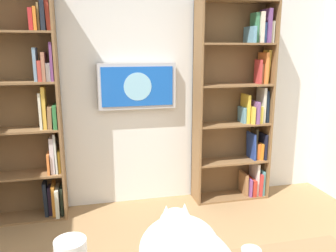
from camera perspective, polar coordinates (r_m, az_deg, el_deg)
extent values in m
cube|color=silver|center=(3.54, -6.55, 8.21)|extent=(4.52, 0.06, 2.70)
cube|color=brown|center=(3.85, 16.24, 3.68)|extent=(0.02, 0.28, 2.10)
cube|color=brown|center=(3.53, 4.92, 3.35)|extent=(0.02, 0.28, 2.10)
cube|color=brown|center=(3.80, 10.01, 3.87)|extent=(0.82, 0.01, 2.10)
cube|color=brown|center=(3.98, 10.18, -11.42)|extent=(0.77, 0.27, 0.02)
cube|color=brown|center=(3.83, 10.43, -5.73)|extent=(0.77, 0.27, 0.02)
cube|color=brown|center=(3.71, 10.69, 0.37)|extent=(0.77, 0.27, 0.02)
cube|color=brown|center=(3.65, 10.96, 6.76)|extent=(0.77, 0.27, 0.02)
cube|color=brown|center=(3.63, 11.25, 13.31)|extent=(0.77, 0.27, 0.02)
cube|color=brown|center=(3.66, 11.55, 19.84)|extent=(0.77, 0.27, 0.02)
cube|color=#59A1AD|center=(4.05, 15.15, -8.91)|extent=(0.03, 0.18, 0.28)
cube|color=#C23431|center=(4.05, 14.66, -9.10)|extent=(0.04, 0.23, 0.25)
cube|color=silver|center=(4.03, 14.19, -8.32)|extent=(0.03, 0.21, 0.37)
cube|color=#B22F22|center=(4.03, 13.63, -9.65)|extent=(0.04, 0.24, 0.19)
cube|color=#80478D|center=(4.01, 13.14, -9.68)|extent=(0.02, 0.20, 0.20)
cube|color=#9F6F44|center=(4.00, 12.49, -9.31)|extent=(0.04, 0.20, 0.25)
cube|color=black|center=(3.92, 15.53, -3.20)|extent=(0.02, 0.18, 0.28)
cube|color=orange|center=(3.93, 14.97, -3.93)|extent=(0.03, 0.18, 0.18)
cube|color=orange|center=(3.92, 14.51, -3.96)|extent=(0.04, 0.14, 0.18)
cube|color=black|center=(3.88, 14.16, -2.82)|extent=(0.02, 0.15, 0.34)
cube|color=#274092|center=(3.88, 13.74, -3.21)|extent=(0.04, 0.19, 0.29)
cube|color=#141F2F|center=(3.83, 15.85, 3.20)|extent=(0.05, 0.15, 0.34)
cube|color=beige|center=(3.81, 15.29, 3.47)|extent=(0.03, 0.17, 0.38)
cube|color=gold|center=(3.82, 14.62, 2.02)|extent=(0.03, 0.23, 0.18)
cube|color=#7A4D86|center=(3.78, 14.11, 2.36)|extent=(0.04, 0.24, 0.23)
cube|color=yellow|center=(3.76, 13.47, 1.95)|extent=(0.03, 0.23, 0.18)
cube|color=yellow|center=(3.75, 12.80, 2.90)|extent=(0.03, 0.19, 0.30)
cube|color=#6197AC|center=(3.74, 12.26, 1.86)|extent=(0.04, 0.15, 0.17)
cube|color=#EBC247|center=(3.80, 16.05, 9.50)|extent=(0.05, 0.13, 0.35)
cube|color=orange|center=(3.78, 15.60, 9.33)|extent=(0.03, 0.19, 0.32)
cube|color=#936546|center=(3.77, 15.09, 8.47)|extent=(0.03, 0.12, 0.20)
cube|color=#C03938|center=(3.73, 14.83, 8.78)|extent=(0.03, 0.13, 0.25)
cube|color=beige|center=(3.78, 16.54, 14.79)|extent=(0.03, 0.17, 0.21)
cube|color=#704280|center=(3.77, 15.97, 15.74)|extent=(0.04, 0.21, 0.33)
cube|color=#345690|center=(3.75, 15.30, 14.77)|extent=(0.03, 0.19, 0.20)
cube|color=beige|center=(3.73, 14.79, 15.59)|extent=(0.04, 0.23, 0.30)
cube|color=#3A7B51|center=(3.70, 14.24, 15.60)|extent=(0.04, 0.14, 0.30)
cube|color=#6099B4|center=(3.68, 13.54, 14.61)|extent=(0.04, 0.23, 0.16)
cube|color=brown|center=(3.36, -17.76, 3.33)|extent=(0.02, 0.28, 2.22)
cube|color=brown|center=(3.55, -23.84, 3.31)|extent=(0.80, 0.01, 2.22)
cube|color=brown|center=(3.75, -22.64, -13.86)|extent=(0.75, 0.27, 0.02)
cube|color=brown|center=(3.58, -23.25, -7.52)|extent=(0.75, 0.27, 0.02)
cube|color=brown|center=(3.46, -23.90, -0.64)|extent=(0.75, 0.27, 0.02)
cube|color=brown|center=(3.39, -24.58, 6.62)|extent=(0.75, 0.27, 0.02)
cube|color=brown|center=(3.38, -25.29, 14.04)|extent=(0.75, 0.27, 0.02)
cube|color=#222B1E|center=(3.64, -17.24, -11.54)|extent=(0.03, 0.21, 0.29)
cube|color=beige|center=(3.63, -17.93, -11.76)|extent=(0.04, 0.24, 0.28)
cube|color=orange|center=(3.64, -18.49, -11.36)|extent=(0.03, 0.21, 0.32)
cube|color=#22192C|center=(3.65, -19.05, -11.57)|extent=(0.03, 0.12, 0.29)
cube|color=black|center=(3.63, -19.73, -11.33)|extent=(0.04, 0.13, 0.34)
cube|color=gold|center=(3.50, -17.66, -5.51)|extent=(0.02, 0.16, 0.21)
cube|color=silver|center=(3.48, -18.19, -4.13)|extent=(0.03, 0.21, 0.39)
cube|color=silver|center=(3.47, -18.73, -4.55)|extent=(0.04, 0.17, 0.35)
cube|color=orange|center=(3.49, -19.27, -5.79)|extent=(0.02, 0.19, 0.20)
cube|color=#30773A|center=(3.37, -18.30, 1.58)|extent=(0.03, 0.21, 0.22)
cube|color=#946841|center=(3.38, -19.06, 1.45)|extent=(0.04, 0.18, 0.21)
cube|color=gold|center=(3.36, -19.97, 2.90)|extent=(0.03, 0.13, 0.39)
cube|color=beige|center=(3.38, -20.46, 2.47)|extent=(0.02, 0.18, 0.34)
cube|color=#79407E|center=(3.33, -18.80, 10.15)|extent=(0.02, 0.21, 0.34)
cube|color=silver|center=(3.32, -19.32, 8.53)|extent=(0.04, 0.15, 0.16)
cube|color=#9D654A|center=(3.33, -19.98, 9.31)|extent=(0.03, 0.21, 0.26)
cube|color=#B63E32|center=(3.33, -20.56, 8.64)|extent=(0.03, 0.17, 0.19)
cube|color=#6D90A9|center=(3.34, -21.25, 9.56)|extent=(0.03, 0.16, 0.30)
cube|color=#C43D2D|center=(3.34, -19.45, 17.34)|extent=(0.04, 0.13, 0.30)
cube|color=black|center=(3.32, -20.16, 16.93)|extent=(0.04, 0.16, 0.26)
cube|color=olive|center=(3.34, -20.76, 16.65)|extent=(0.02, 0.15, 0.23)
cube|color=orange|center=(3.33, -21.22, 16.32)|extent=(0.03, 0.19, 0.20)
cube|color=red|center=(3.36, -21.85, 16.17)|extent=(0.04, 0.17, 0.19)
cube|color=#B7B7BC|center=(3.47, -5.18, 6.65)|extent=(0.79, 0.06, 0.46)
cube|color=blue|center=(3.44, -5.10, 6.59)|extent=(0.72, 0.01, 0.39)
cylinder|color=#8CCCEA|center=(3.44, -5.09, 6.58)|extent=(0.28, 0.00, 0.28)
ellipsoid|color=silver|center=(1.27, 1.94, -19.83)|extent=(0.29, 0.25, 0.23)
sphere|color=silver|center=(1.29, 1.27, -16.19)|extent=(0.12, 0.12, 0.12)
cone|color=silver|center=(1.28, 2.81, -14.17)|extent=(0.06, 0.06, 0.07)
cone|color=silver|center=(1.26, -0.28, -14.52)|extent=(0.06, 0.06, 0.07)
cone|color=beige|center=(1.27, 2.89, -14.49)|extent=(0.03, 0.03, 0.05)
cone|color=beige|center=(1.26, -0.21, -14.84)|extent=(0.03, 0.03, 0.05)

